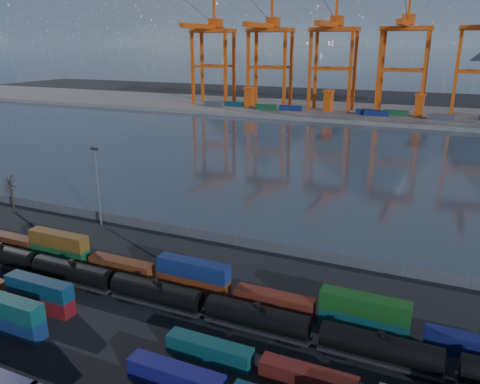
% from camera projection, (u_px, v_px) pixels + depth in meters
% --- Properties ---
extents(ground, '(700.00, 700.00, 0.00)m').
position_uv_depth(ground, '(150.00, 323.00, 63.55)').
color(ground, black).
rests_on(ground, ground).
extents(harbor_water, '(700.00, 700.00, 0.00)m').
position_uv_depth(harbor_water, '(332.00, 158.00, 154.91)').
color(harbor_water, '#2D3841').
rests_on(harbor_water, ground).
extents(far_quay, '(700.00, 70.00, 2.00)m').
position_uv_depth(far_quay, '(379.00, 114.00, 245.98)').
color(far_quay, '#514F4C').
rests_on(far_quay, ground).
extents(container_row_south, '(138.62, 2.33, 4.97)m').
position_uv_depth(container_row_south, '(159.00, 365.00, 52.12)').
color(container_row_south, '#424648').
rests_on(container_row_south, ground).
extents(container_row_mid, '(127.42, 2.21, 4.72)m').
position_uv_depth(container_row_mid, '(178.00, 338.00, 57.68)').
color(container_row_mid, '#434748').
rests_on(container_row_mid, ground).
extents(container_row_north, '(140.43, 2.36, 5.03)m').
position_uv_depth(container_row_north, '(168.00, 273.00, 73.18)').
color(container_row_north, navy).
rests_on(container_row_north, ground).
extents(tanker_string, '(107.43, 3.10, 4.43)m').
position_uv_depth(tanker_string, '(156.00, 293.00, 66.73)').
color(tanker_string, black).
rests_on(tanker_string, ground).
extents(waterfront_fence, '(160.12, 0.12, 2.20)m').
position_uv_depth(waterfront_fence, '(236.00, 241.00, 87.61)').
color(waterfront_fence, '#595B5E').
rests_on(waterfront_fence, ground).
extents(bare_tree, '(2.29, 2.20, 8.72)m').
position_uv_depth(bare_tree, '(11.00, 193.00, 104.13)').
color(bare_tree, black).
rests_on(bare_tree, ground).
extents(yard_light_mast, '(1.60, 0.40, 16.60)m').
position_uv_depth(yard_light_mast, '(97.00, 183.00, 94.99)').
color(yard_light_mast, slate).
rests_on(yard_light_mast, ground).
extents(gantry_cranes, '(198.95, 45.98, 62.27)m').
position_uv_depth(gantry_cranes, '(368.00, 39.00, 231.81)').
color(gantry_cranes, '#CC480E').
rests_on(gantry_cranes, ground).
extents(quay_containers, '(172.58, 10.99, 2.60)m').
position_uv_depth(quay_containers, '(353.00, 111.00, 236.89)').
color(quay_containers, navy).
rests_on(quay_containers, far_quay).
extents(straddle_carriers, '(140.00, 7.00, 11.10)m').
position_uv_depth(straddle_carriers, '(372.00, 102.00, 236.17)').
color(straddle_carriers, '#CC480E').
rests_on(straddle_carriers, far_quay).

